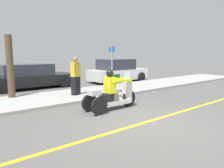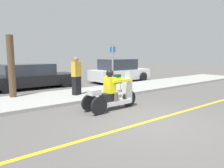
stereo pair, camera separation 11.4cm
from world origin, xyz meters
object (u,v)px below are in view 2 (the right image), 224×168
object	(u,v)px
motorcycle_trike	(112,95)
street_sign	(113,68)
parked_car_lot_left	(31,77)
spectator_far_back	(76,77)
tree_trunk	(11,66)
parked_car_lot_right	(119,71)
folding_chair_set_back	(119,81)

from	to	relation	value
motorcycle_trike	street_sign	bearing A→B (deg)	50.24
motorcycle_trike	parked_car_lot_left	size ratio (longest dim) A/B	0.44
street_sign	spectator_far_back	bearing A→B (deg)	144.68
street_sign	tree_trunk	bearing A→B (deg)	149.01
motorcycle_trike	parked_car_lot_left	world-z (taller)	motorcycle_trike
parked_car_lot_right	street_sign	xyz separation A→B (m)	(-3.69, -3.84, 0.58)
street_sign	parked_car_lot_right	bearing A→B (deg)	46.09
parked_car_lot_right	street_sign	size ratio (longest dim) A/B	1.92
parked_car_lot_left	parked_car_lot_right	bearing A→B (deg)	-9.81
parked_car_lot_left	street_sign	xyz separation A→B (m)	(1.99, -4.82, 0.66)
motorcycle_trike	parked_car_lot_left	xyz separation A→B (m)	(-0.56, 6.54, 0.14)
motorcycle_trike	folding_chair_set_back	size ratio (longest dim) A/B	2.63
parked_car_lot_left	parked_car_lot_right	xyz separation A→B (m)	(5.69, -0.98, 0.08)
folding_chair_set_back	street_sign	xyz separation A→B (m)	(-0.75, -0.42, 0.69)
tree_trunk	street_sign	world-z (taller)	tree_trunk
parked_car_lot_left	spectator_far_back	bearing A→B (deg)	-80.07
folding_chair_set_back	tree_trunk	bearing A→B (deg)	157.97
spectator_far_back	parked_car_lot_left	bearing A→B (deg)	99.93
tree_trunk	street_sign	size ratio (longest dim) A/B	1.18
tree_trunk	street_sign	distance (m)	4.27
motorcycle_trike	tree_trunk	size ratio (longest dim) A/B	0.83
spectator_far_back	street_sign	distance (m)	1.65
folding_chair_set_back	parked_car_lot_right	bearing A→B (deg)	49.24
spectator_far_back	street_sign	world-z (taller)	street_sign
spectator_far_back	folding_chair_set_back	distance (m)	2.14
spectator_far_back	tree_trunk	distance (m)	2.72
spectator_far_back	parked_car_lot_left	distance (m)	3.96
folding_chair_set_back	street_sign	bearing A→B (deg)	-150.80
spectator_far_back	folding_chair_set_back	size ratio (longest dim) A/B	2.05
folding_chair_set_back	spectator_far_back	bearing A→B (deg)	165.99
parked_car_lot_left	parked_car_lot_right	world-z (taller)	parked_car_lot_right
parked_car_lot_left	street_sign	bearing A→B (deg)	-67.54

